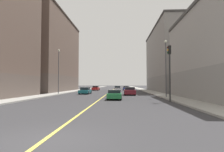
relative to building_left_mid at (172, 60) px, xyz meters
name	(u,v)px	position (x,y,z in m)	size (l,w,h in m)	color
ground_plane	(44,140)	(-15.62, -41.52, -8.02)	(400.00, 400.00, 0.00)	#333235
sidewalk_left	(144,90)	(-6.07, 7.48, -7.94)	(2.71, 168.00, 0.15)	#9E9B93
sidewalk_right	(80,90)	(-25.18, 7.48, -7.94)	(2.71, 168.00, 0.15)	#9E9B93
lane_center_stripe	(112,90)	(-15.62, 7.48, -8.01)	(0.16, 154.00, 0.01)	#E5D14C
building_left_mid	(172,60)	(0.00, 0.00, 0.00)	(9.73, 25.55, 16.02)	slate
building_right_midblock	(49,54)	(-31.25, -1.52, 1.48)	(9.73, 24.87, 18.98)	brown
traffic_light_left_near	(170,65)	(-7.84, -28.00, -4.14)	(0.40, 0.32, 5.99)	#2D2D2D
street_lamp_left_near	(166,63)	(-6.82, -22.16, -3.19)	(0.36, 0.36, 7.80)	#4C4C51
street_lamp_right_near	(59,67)	(-24.42, -14.41, -3.03)	(0.36, 0.36, 8.11)	#4C4C51
car_red	(96,88)	(-20.29, 5.55, -7.37)	(1.92, 4.06, 1.34)	red
car_maroon	(130,91)	(-11.50, -15.67, -7.34)	(1.93, 4.36, 1.38)	maroon
car_blue	(126,88)	(-11.47, 8.23, -7.41)	(1.85, 4.18, 1.23)	#23389E
car_teal	(85,91)	(-19.80, -12.67, -7.39)	(1.90, 4.32, 1.28)	#196670
car_orange	(126,88)	(-11.33, 19.79, -7.43)	(1.96, 3.97, 1.19)	orange
car_silver	(117,88)	(-13.99, 4.41, -7.36)	(1.90, 4.57, 1.34)	silver
car_green	(115,95)	(-13.78, -24.70, -7.42)	(1.79, 3.92, 1.20)	#1E6B38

